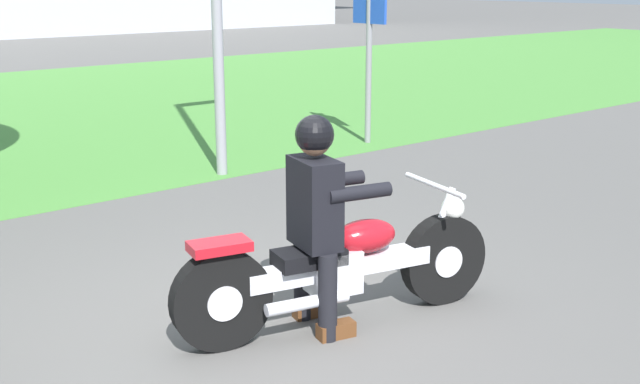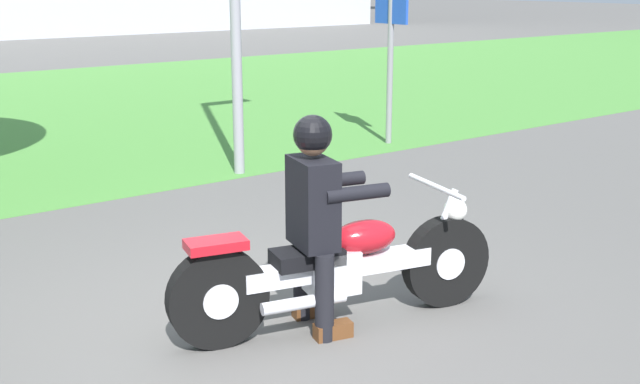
% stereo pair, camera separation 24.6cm
% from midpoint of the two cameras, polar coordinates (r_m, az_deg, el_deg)
% --- Properties ---
extents(ground, '(120.00, 120.00, 0.00)m').
position_cam_midpoint_polar(ground, '(5.11, -3.44, -10.27)').
color(ground, '#565451').
extents(motorcycle_lead, '(2.21, 0.82, 0.87)m').
position_cam_midpoint_polar(motorcycle_lead, '(5.13, 2.82, -5.48)').
color(motorcycle_lead, black).
rests_on(motorcycle_lead, ground).
extents(rider_lead, '(0.62, 0.55, 1.39)m').
position_cam_midpoint_polar(rider_lead, '(4.93, 1.11, -1.11)').
color(rider_lead, black).
rests_on(rider_lead, ground).
extents(sign_banner, '(0.08, 0.60, 2.60)m').
position_cam_midpoint_polar(sign_banner, '(10.70, 5.81, 12.58)').
color(sign_banner, gray).
rests_on(sign_banner, ground).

